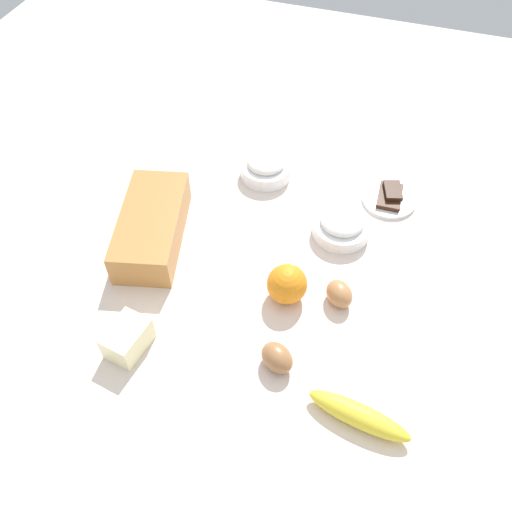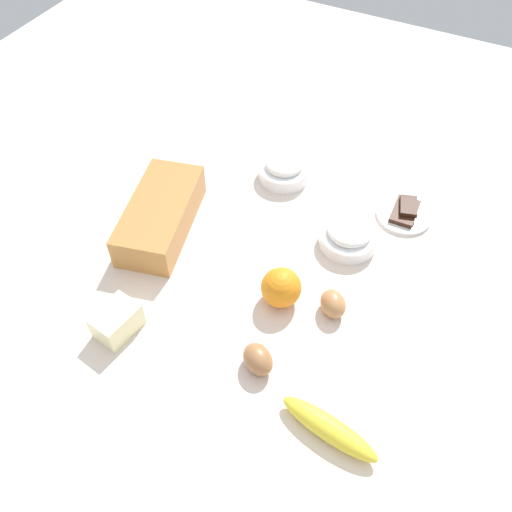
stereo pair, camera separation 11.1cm
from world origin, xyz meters
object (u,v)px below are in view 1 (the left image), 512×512
(butter_block, at_px, (128,339))
(chocolate_plate, at_px, (389,198))
(egg_near_butter, at_px, (339,294))
(egg_beside_bowl, at_px, (277,358))
(banana, at_px, (359,416))
(sugar_bowl, at_px, (342,225))
(flour_bowl, at_px, (266,167))
(loaf_pan, at_px, (152,226))
(orange_fruit, at_px, (287,284))

(butter_block, xyz_separation_m, chocolate_plate, (0.57, -0.42, -0.02))
(egg_near_butter, bearing_deg, egg_beside_bowl, 156.61)
(egg_beside_bowl, bearing_deg, banana, -109.86)
(egg_beside_bowl, bearing_deg, butter_block, 100.62)
(chocolate_plate, bearing_deg, sugar_bowl, 147.93)
(flour_bowl, xyz_separation_m, sugar_bowl, (-0.14, -0.22, 0.00))
(banana, distance_m, egg_near_butter, 0.26)
(loaf_pan, distance_m, banana, 0.60)
(banana, xyz_separation_m, egg_beside_bowl, (0.06, 0.17, 0.01))
(flour_bowl, distance_m, orange_fruit, 0.38)
(banana, xyz_separation_m, butter_block, (0.01, 0.45, 0.01))
(flour_bowl, relative_size, orange_fruit, 1.53)
(sugar_bowl, bearing_deg, chocolate_plate, -32.07)
(butter_block, relative_size, egg_near_butter, 1.38)
(butter_block, distance_m, egg_near_butter, 0.43)
(banana, distance_m, chocolate_plate, 0.57)
(sugar_bowl, distance_m, egg_near_butter, 0.19)
(egg_near_butter, height_order, chocolate_plate, egg_near_butter)
(loaf_pan, height_order, orange_fruit, orange_fruit)
(butter_block, bearing_deg, sugar_bowl, -37.66)
(flour_bowl, height_order, orange_fruit, orange_fruit)
(loaf_pan, height_order, banana, loaf_pan)
(banana, height_order, egg_near_butter, egg_near_butter)
(sugar_bowl, distance_m, orange_fruit, 0.22)
(sugar_bowl, distance_m, egg_beside_bowl, 0.37)
(egg_near_butter, bearing_deg, chocolate_plate, -9.00)
(orange_fruit, relative_size, butter_block, 0.93)
(loaf_pan, height_order, butter_block, loaf_pan)
(flour_bowl, bearing_deg, loaf_pan, 147.70)
(banana, xyz_separation_m, chocolate_plate, (0.57, 0.04, -0.01))
(loaf_pan, height_order, egg_near_butter, loaf_pan)
(sugar_bowl, relative_size, chocolate_plate, 1.01)
(butter_block, relative_size, egg_beside_bowl, 1.30)
(flour_bowl, xyz_separation_m, egg_beside_bowl, (-0.50, -0.18, -0.00))
(flour_bowl, bearing_deg, sugar_bowl, -121.16)
(loaf_pan, bearing_deg, flour_bowl, -46.31)
(sugar_bowl, bearing_deg, egg_beside_bowl, 173.57)
(butter_block, distance_m, chocolate_plate, 0.70)
(orange_fruit, distance_m, egg_beside_bowl, 0.16)
(orange_fruit, bearing_deg, butter_block, 129.67)
(sugar_bowl, bearing_deg, flour_bowl, 58.84)
(egg_beside_bowl, bearing_deg, orange_fruit, 9.85)
(flour_bowl, distance_m, sugar_bowl, 0.26)
(flour_bowl, bearing_deg, egg_beside_bowl, -160.14)
(loaf_pan, xyz_separation_m, flour_bowl, (0.28, -0.18, -0.01))
(egg_beside_bowl, relative_size, chocolate_plate, 0.53)
(egg_near_butter, xyz_separation_m, chocolate_plate, (0.33, -0.05, -0.01))
(orange_fruit, height_order, egg_beside_bowl, orange_fruit)
(flour_bowl, bearing_deg, orange_fruit, -155.86)
(loaf_pan, distance_m, chocolate_plate, 0.57)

